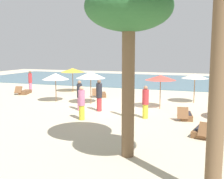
# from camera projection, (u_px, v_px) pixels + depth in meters

# --- Properties ---
(ground_plane) EXTENTS (60.00, 60.00, 0.00)m
(ground_plane) POSITION_uv_depth(u_px,v_px,m) (123.00, 108.00, 17.84)
(ground_plane) COLOR beige
(ocean_water) EXTENTS (48.00, 16.00, 0.06)m
(ocean_water) POSITION_uv_depth(u_px,v_px,m) (163.00, 81.00, 33.73)
(ocean_water) COLOR slate
(ocean_water) RESTS_ON ground_plane
(umbrella_1) EXTENTS (1.93, 1.93, 2.08)m
(umbrella_1) POSITION_uv_depth(u_px,v_px,m) (55.00, 76.00, 19.90)
(umbrella_1) COLOR brown
(umbrella_1) RESTS_ON ground_plane
(umbrella_2) EXTENTS (1.95, 1.95, 2.15)m
(umbrella_2) POSITION_uv_depth(u_px,v_px,m) (161.00, 78.00, 17.44)
(umbrella_2) COLOR brown
(umbrella_2) RESTS_ON ground_plane
(umbrella_4) EXTENTS (1.86, 1.86, 2.07)m
(umbrella_4) POSITION_uv_depth(u_px,v_px,m) (195.00, 76.00, 19.34)
(umbrella_4) COLOR olive
(umbrella_4) RESTS_ON ground_plane
(umbrella_5) EXTENTS (2.13, 2.13, 2.14)m
(umbrella_5) POSITION_uv_depth(u_px,v_px,m) (73.00, 70.00, 24.60)
(umbrella_5) COLOR brown
(umbrella_5) RESTS_ON ground_plane
(umbrella_7) EXTENTS (2.03, 2.03, 2.25)m
(umbrella_7) POSITION_uv_depth(u_px,v_px,m) (91.00, 75.00, 19.01)
(umbrella_7) COLOR brown
(umbrella_7) RESTS_ON ground_plane
(lounger_0) EXTENTS (0.84, 1.71, 0.74)m
(lounger_0) POSITION_uv_depth(u_px,v_px,m) (186.00, 115.00, 15.04)
(lounger_0) COLOR brown
(lounger_0) RESTS_ON ground_plane
(lounger_2) EXTENTS (1.00, 1.76, 0.71)m
(lounger_2) POSITION_uv_depth(u_px,v_px,m) (25.00, 92.00, 23.66)
(lounger_2) COLOR brown
(lounger_2) RESTS_ON ground_plane
(lounger_3) EXTENTS (0.92, 1.76, 0.71)m
(lounger_3) POSITION_uv_depth(u_px,v_px,m) (202.00, 131.00, 12.11)
(lounger_3) COLOR brown
(lounger_3) RESTS_ON ground_plane
(lounger_4) EXTENTS (1.21, 1.77, 0.70)m
(lounger_4) POSITION_uv_depth(u_px,v_px,m) (101.00, 94.00, 22.34)
(lounger_4) COLOR brown
(lounger_4) RESTS_ON ground_plane
(person_0) EXTENTS (0.49, 0.49, 1.82)m
(person_0) POSITION_uv_depth(u_px,v_px,m) (82.00, 103.00, 14.69)
(person_0) COLOR yellow
(person_0) RESTS_ON ground_plane
(person_1) EXTENTS (0.42, 0.42, 1.88)m
(person_1) POSITION_uv_depth(u_px,v_px,m) (30.00, 81.00, 24.85)
(person_1) COLOR #D17299
(person_1) RESTS_ON ground_plane
(person_2) EXTENTS (0.38, 0.38, 1.96)m
(person_2) POSITION_uv_depth(u_px,v_px,m) (125.00, 98.00, 15.49)
(person_2) COLOR #338C59
(person_2) RESTS_ON ground_plane
(person_3) EXTENTS (0.46, 0.46, 1.93)m
(person_3) POSITION_uv_depth(u_px,v_px,m) (99.00, 95.00, 16.82)
(person_3) COLOR #BF3338
(person_3) RESTS_ON ground_plane
(person_4) EXTENTS (0.44, 0.44, 1.87)m
(person_4) POSITION_uv_depth(u_px,v_px,m) (80.00, 95.00, 17.04)
(person_4) COLOR #D17299
(person_4) RESTS_ON ground_plane
(person_5) EXTENTS (0.48, 0.48, 1.81)m
(person_5) POSITION_uv_depth(u_px,v_px,m) (145.00, 102.00, 15.02)
(person_5) COLOR yellow
(person_5) RESTS_ON ground_plane
(palm_1) EXTENTS (2.93, 2.93, 5.91)m
(palm_1) POSITION_uv_depth(u_px,v_px,m) (129.00, 12.00, 9.07)
(palm_1) COLOR brown
(palm_1) RESTS_ON ground_plane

